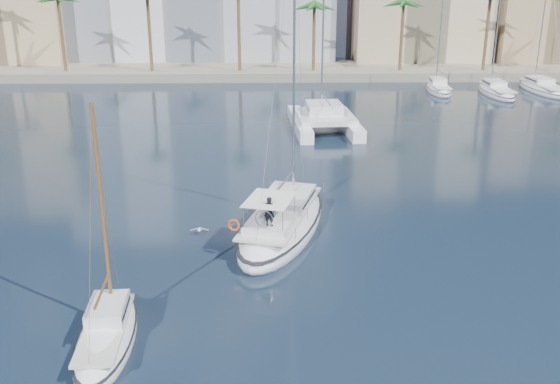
{
  "coord_description": "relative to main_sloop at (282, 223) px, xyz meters",
  "views": [
    {
      "loc": [
        -1.09,
        -29.57,
        14.13
      ],
      "look_at": [
        -0.51,
        1.5,
        3.1
      ],
      "focal_mm": 40.0,
      "sensor_mm": 36.0,
      "label": 1
    }
  ],
  "objects": [
    {
      "name": "moored_yacht_b",
      "position": [
        26.83,
        41.6,
        -0.54
      ],
      "size": [
        3.32,
        10.83,
        13.72
      ],
      "primitive_type": null,
      "rotation": [
        0.0,
        0.0,
        -0.02
      ],
      "color": "white",
      "rests_on": "ground"
    },
    {
      "name": "palm_centre",
      "position": [
        0.33,
        53.6,
        9.74
      ],
      "size": [
        3.6,
        3.6,
        12.3
      ],
      "color": "brown",
      "rests_on": "ground"
    },
    {
      "name": "main_sloop",
      "position": [
        0.0,
        0.0,
        0.0
      ],
      "size": [
        7.06,
        12.75,
        18.04
      ],
      "rotation": [
        0.0,
        0.0,
        -0.28
      ],
      "color": "white",
      "rests_on": "ground"
    },
    {
      "name": "moored_yacht_a",
      "position": [
        20.33,
        43.6,
        -0.54
      ],
      "size": [
        3.37,
        9.52,
        11.9
      ],
      "primitive_type": null,
      "rotation": [
        0.0,
        0.0,
        -0.07
      ],
      "color": "white",
      "rests_on": "ground"
    },
    {
      "name": "building_tan_right",
      "position": [
        42.33,
        64.6,
        8.46
      ],
      "size": [
        18.0,
        12.0,
        18.0
      ],
      "primitive_type": "cube",
      "color": "tan",
      "rests_on": "ground"
    },
    {
      "name": "building_beige",
      "position": [
        22.33,
        66.6,
        9.46
      ],
      "size": [
        20.0,
        14.0,
        20.0
      ],
      "primitive_type": "cube",
      "color": "#C7B68F",
      "rests_on": "ground"
    },
    {
      "name": "palm_right",
      "position": [
        34.33,
        53.6,
        9.74
      ],
      "size": [
        3.6,
        3.6,
        12.3
      ],
      "color": "brown",
      "rests_on": "ground"
    },
    {
      "name": "palm_left",
      "position": [
        -33.67,
        53.6,
        9.74
      ],
      "size": [
        3.6,
        3.6,
        12.3
      ],
      "color": "brown",
      "rests_on": "ground"
    },
    {
      "name": "moored_yacht_c",
      "position": [
        33.33,
        43.6,
        -0.54
      ],
      "size": [
        3.98,
        12.33,
        15.54
      ],
      "primitive_type": null,
      "rotation": [
        0.0,
        0.0,
        0.03
      ],
      "color": "white",
      "rests_on": "ground"
    },
    {
      "name": "catamaran",
      "position": [
        4.48,
        24.62,
        0.59
      ],
      "size": [
        6.5,
        11.89,
        16.89
      ],
      "rotation": [
        0.0,
        0.0,
        0.06
      ],
      "color": "white",
      "rests_on": "ground"
    },
    {
      "name": "seagull",
      "position": [
        -4.71,
        -0.38,
        -0.21
      ],
      "size": [
        1.08,
        0.46,
        0.2
      ],
      "color": "silver",
      "rests_on": "ground"
    },
    {
      "name": "ground",
      "position": [
        0.33,
        -3.4,
        -0.54
      ],
      "size": [
        160.0,
        160.0,
        0.0
      ],
      "primitive_type": "plane",
      "color": "black",
      "rests_on": "ground"
    },
    {
      "name": "small_sloop",
      "position": [
        -7.28,
        -11.31,
        -0.15
      ],
      "size": [
        2.61,
        7.15,
        10.11
      ],
      "rotation": [
        0.0,
        0.0,
        0.06
      ],
      "color": "white",
      "rests_on": "ground"
    },
    {
      "name": "quay",
      "position": [
        0.33,
        57.6,
        0.06
      ],
      "size": [
        120.0,
        14.0,
        1.2
      ],
      "primitive_type": "cube",
      "color": "gray",
      "rests_on": "ground"
    }
  ]
}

